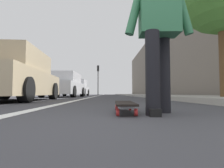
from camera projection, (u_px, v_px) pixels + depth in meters
name	position (u px, v px, depth m)	size (l,w,h in m)	color
ground_plane	(110.00, 97.00, 10.89)	(80.00, 80.00, 0.00)	#38383D
lane_stripe_white	(99.00, 95.00, 20.85)	(52.00, 0.16, 0.01)	silver
sidewalk_curb	(141.00, 95.00, 18.96)	(52.00, 3.20, 0.13)	#9E9B93
building_facade	(158.00, 64.00, 23.23)	(40.00, 1.20, 8.02)	slate
skateboard	(125.00, 104.00, 1.99)	(0.85, 0.23, 0.11)	red
skater_person	(159.00, 24.00, 1.90)	(0.46, 0.72, 1.64)	black
parked_car_near	(13.00, 77.00, 5.31)	(4.10, 2.09, 1.46)	tan
parked_car_mid	(64.00, 86.00, 11.29)	(4.48, 2.10, 1.48)	silver
parked_car_far	(77.00, 88.00, 16.94)	(4.42, 1.93, 1.48)	silver
traffic_light	(98.00, 75.00, 25.27)	(0.33, 0.28, 4.15)	#2D2D2D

